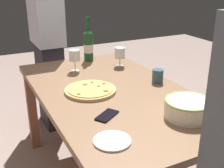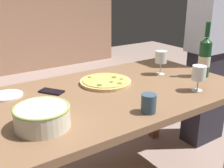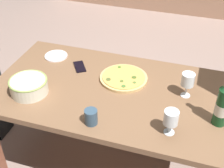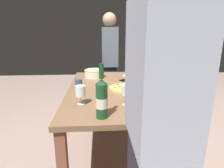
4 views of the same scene
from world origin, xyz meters
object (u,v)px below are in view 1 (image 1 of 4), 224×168
Objects in this scene: dining_table at (112,103)px; pizza at (90,90)px; wine_glass_near_pizza at (75,56)px; serving_bowl at (188,108)px; cell_phone at (107,115)px; person_host at (47,41)px; wine_glass_by_bottle at (120,54)px; cup_amber at (158,76)px; side_plate at (112,141)px; wine_bottle at (88,45)px.

pizza is at bearing 73.09° from dining_table.
wine_glass_near_pizza is at bearing 9.98° from dining_table.
cell_phone is at bearing 62.72° from serving_bowl.
person_host reaches higher than pizza.
wine_glass_by_bottle is (0.38, -0.42, 0.09)m from pizza.
cup_amber is (0.49, -0.15, -0.01)m from serving_bowl.
side_plate reaches higher than dining_table.
dining_table is at bearing 21.14° from serving_bowl.
cell_phone is (-0.99, 0.30, -0.13)m from wine_bottle.
wine_glass_near_pizza is 0.10× the size of person_host.
wine_glass_near_pizza is 0.65m from cup_amber.
serving_bowl is 0.43m from cell_phone.
person_host reaches higher than wine_glass_near_pizza.
pizza is 1.33× the size of serving_bowl.
wine_glass_near_pizza is (0.43, -0.05, 0.11)m from pizza.
wine_glass_by_bottle is 0.87m from cell_phone.
side_plate is at bearing 150.33° from wine_glass_by_bottle.
wine_glass_by_bottle is 1.12m from side_plate.
wine_bottle is at bearing -21.36° from pizza.
person_host reaches higher than dining_table.
wine_glass_near_pizza is 1.09× the size of wine_glass_by_bottle.
wine_glass_near_pizza is 1.03m from side_plate.
cup_amber is at bearing -17.02° from serving_bowl.
side_plate is 0.10× the size of person_host.
pizza is at bearing 83.27° from cup_amber.
pizza is 0.35m from cell_phone.
wine_glass_by_bottle is 0.09× the size of person_host.
wine_glass_by_bottle is at bearing -66.32° from cell_phone.
wine_glass_near_pizza is 1.77× the size of cup_amber.
serving_bowl is at bearing 162.98° from cup_amber.
pizza reaches higher than dining_table.
person_host is at bearing 11.40° from serving_bowl.
wine_glass_near_pizza reaches higher than serving_bowl.
person_host is at bearing 22.98° from cup_amber.
dining_table is 0.52m from wine_glass_near_pizza.
wine_bottle reaches higher than side_plate.
side_plate is 0.25m from cell_phone.
dining_table is at bearing 146.47° from wine_glass_by_bottle.
wine_bottle reaches higher than dining_table.
serving_bowl is at bearing -158.86° from dining_table.
cup_amber reaches higher than cell_phone.
person_host is at bearing 31.44° from wine_glass_by_bottle.
wine_bottle is 2.13× the size of side_plate.
wine_glass_by_bottle is 1.63× the size of cup_amber.
wine_glass_near_pizza is 0.37m from wine_glass_by_bottle.
cell_phone is 0.08× the size of person_host.
dining_table is 0.18m from pizza.
wine_glass_by_bottle is 0.45m from cup_amber.
serving_bowl is 0.93m from wine_glass_by_bottle.
wine_glass_near_pizza is at bearing 136.95° from wine_bottle.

